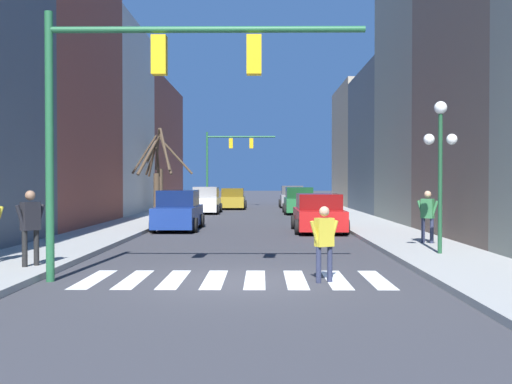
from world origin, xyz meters
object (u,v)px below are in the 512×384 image
(car_parked_left_near, at_px, (292,197))
(street_tree_left_mid, at_px, (154,180))
(traffic_signal_near, at_px, (144,85))
(pedestrian_on_right_sidewalk, at_px, (324,237))
(car_driving_away_lane, at_px, (233,199))
(car_parked_right_mid, at_px, (318,214))
(car_at_intersection, at_px, (178,211))
(pedestrian_waiting_at_curb, at_px, (428,212))
(pedestrian_crossing_street, at_px, (30,221))
(street_tree_right_mid, at_px, (161,172))
(car_parked_left_mid, at_px, (206,201))
(street_lamp_right_corner, at_px, (440,146))
(traffic_signal_far, at_px, (226,153))
(car_driving_toward_lane, at_px, (299,201))

(car_parked_left_near, height_order, street_tree_left_mid, street_tree_left_mid)
(traffic_signal_near, bearing_deg, car_parked_left_near, 82.11)
(pedestrian_on_right_sidewalk, height_order, street_tree_left_mid, street_tree_left_mid)
(car_parked_left_near, distance_m, car_driving_away_lane, 5.48)
(car_parked_right_mid, relative_size, car_at_intersection, 1.00)
(car_driving_away_lane, bearing_deg, pedestrian_waiting_at_curb, 16.02)
(pedestrian_crossing_street, distance_m, street_tree_right_mid, 25.62)
(car_parked_right_mid, distance_m, street_tree_right_mid, 16.89)
(car_parked_right_mid, height_order, pedestrian_on_right_sidewalk, pedestrian_on_right_sidewalk)
(car_parked_left_mid, relative_size, car_at_intersection, 0.92)
(street_lamp_right_corner, xyz_separation_m, street_tree_left_mid, (-10.95, 15.87, -0.95))
(car_at_intersection, distance_m, street_tree_right_mid, 13.58)
(car_at_intersection, xyz_separation_m, pedestrian_on_right_sidewalk, (5.08, -13.80, 0.15))
(street_lamp_right_corner, relative_size, pedestrian_crossing_street, 2.36)
(traffic_signal_near, relative_size, pedestrian_waiting_at_curb, 4.02)
(car_parked_right_mid, bearing_deg, car_parked_left_near, -0.10)
(traffic_signal_far, relative_size, street_tree_right_mid, 1.13)
(car_parked_left_near, xyz_separation_m, street_tree_left_mid, (-8.41, -16.57, 1.40))
(traffic_signal_near, distance_m, car_parked_left_mid, 27.52)
(street_tree_right_mid, relative_size, street_tree_left_mid, 1.22)
(car_parked_right_mid, distance_m, car_parked_left_near, 23.58)
(street_lamp_right_corner, xyz_separation_m, car_driving_toward_lane, (-2.54, 23.10, -2.36))
(pedestrian_waiting_at_curb, height_order, pedestrian_crossing_street, pedestrian_crossing_street)
(car_parked_left_near, bearing_deg, street_lamp_right_corner, -175.53)
(car_parked_left_mid, distance_m, street_tree_left_mid, 7.92)
(street_lamp_right_corner, relative_size, car_parked_left_mid, 1.00)
(car_driving_away_lane, relative_size, street_tree_left_mid, 0.91)
(street_tree_left_mid, bearing_deg, pedestrian_crossing_street, -88.79)
(street_lamp_right_corner, distance_m, car_parked_left_near, 32.63)
(car_driving_toward_lane, xyz_separation_m, pedestrian_on_right_sidewalk, (-1.13, -27.08, 0.15))
(car_at_intersection, height_order, street_tree_right_mid, street_tree_right_mid)
(car_parked_right_mid, relative_size, car_driving_away_lane, 1.12)
(street_lamp_right_corner, xyz_separation_m, car_parked_right_mid, (-2.58, 8.86, -2.41))
(car_at_intersection, height_order, street_tree_left_mid, street_tree_left_mid)
(car_at_intersection, height_order, pedestrian_on_right_sidewalk, car_at_intersection)
(car_parked_left_near, height_order, pedestrian_on_right_sidewalk, car_parked_left_near)
(traffic_signal_near, xyz_separation_m, pedestrian_on_right_sidewalk, (3.91, -0.06, -3.30))
(car_driving_toward_lane, distance_m, car_at_intersection, 14.67)
(traffic_signal_near, xyz_separation_m, car_driving_toward_lane, (5.04, 27.02, -3.45))
(car_parked_left_mid, xyz_separation_m, street_tree_left_mid, (-2.17, -7.48, 1.40))
(car_driving_away_lane, bearing_deg, car_driving_toward_lane, 35.74)
(car_driving_toward_lane, height_order, pedestrian_on_right_sidewalk, car_driving_toward_lane)
(pedestrian_waiting_at_curb, distance_m, street_tree_right_mid, 23.54)
(car_driving_toward_lane, height_order, pedestrian_crossing_street, pedestrian_crossing_street)
(car_parked_left_mid, bearing_deg, pedestrian_on_right_sidewalk, -169.42)
(traffic_signal_near, xyz_separation_m, car_at_intersection, (-1.18, 13.73, -3.45))
(car_parked_left_mid, xyz_separation_m, pedestrian_waiting_at_curb, (9.21, -20.52, 0.34))
(pedestrian_crossing_street, bearing_deg, car_driving_away_lane, 31.02)
(car_driving_toward_lane, relative_size, pedestrian_on_right_sidewalk, 2.85)
(street_lamp_right_corner, bearing_deg, car_driving_away_lane, 103.77)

